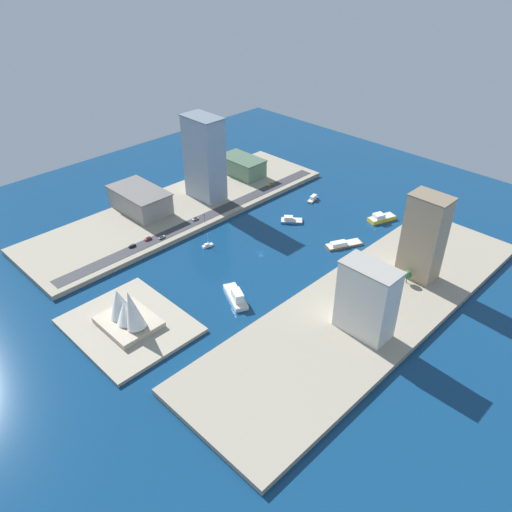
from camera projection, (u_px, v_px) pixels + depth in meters
name	position (u px, v px, depth m)	size (l,w,h in m)	color
ground_plane	(261.00, 252.00, 331.04)	(440.00, 440.00, 0.00)	navy
quay_west	(368.00, 308.00, 281.09)	(70.00, 240.00, 3.16)	#9E937F
quay_east	(182.00, 208.00, 379.27)	(70.00, 240.00, 3.16)	#9E937F
peninsula_point	(129.00, 326.00, 269.50)	(64.88, 54.78, 2.00)	#A89E89
road_strip	(203.00, 218.00, 363.30)	(9.85, 228.00, 0.15)	#38383D
barge_flat_brown	(343.00, 244.00, 337.28)	(17.65, 25.75, 3.56)	brown
yacht_sleek_gray	(313.00, 198.00, 392.71)	(7.03, 13.06, 3.63)	#999EA3
ferry_white_commuter	(236.00, 296.00, 288.22)	(25.81, 17.20, 7.67)	silver
catamaran_blue	(291.00, 220.00, 364.33)	(16.56, 15.74, 4.26)	blue
sailboat_small_white	(208.00, 245.00, 336.71)	(4.33, 8.70, 9.73)	white
ferry_yellow_fast	(381.00, 218.00, 365.66)	(13.97, 22.59, 5.85)	yellow
carpark_squat_concrete	(140.00, 200.00, 369.44)	(46.77, 27.52, 16.10)	gray
apartment_midrise_tan	(424.00, 237.00, 290.44)	(22.63, 15.59, 52.43)	tan
terminal_long_green	(242.00, 166.00, 422.85)	(38.06, 21.88, 14.54)	slate
hotel_broad_white	(367.00, 300.00, 252.30)	(29.29, 15.56, 39.97)	silver
tower_tall_glass	(204.00, 158.00, 374.27)	(30.23, 18.28, 62.94)	#8C9EB2
suv_black	(132.00, 246.00, 330.27)	(1.93, 4.99, 1.50)	black
taxi_yellow_cab	(271.00, 184.00, 407.67)	(1.85, 4.69, 1.46)	black
pickup_red	(148.00, 239.00, 337.75)	(2.09, 5.25, 1.65)	black
van_white	(195.00, 219.00, 360.43)	(1.98, 5.00, 1.59)	black
sedan_silver	(162.00, 237.00, 339.29)	(1.93, 5.08, 1.50)	black
traffic_light_waterfront	(204.00, 217.00, 355.30)	(0.36, 0.36, 6.50)	black
opera_landmark	(126.00, 311.00, 264.41)	(31.00, 25.70, 24.71)	#BCAD93
park_tree_cluster	(408.00, 265.00, 304.04)	(12.22, 20.37, 9.06)	brown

